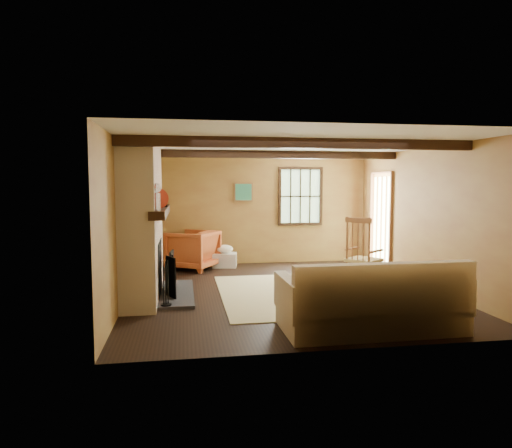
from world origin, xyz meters
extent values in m
plane|color=black|center=(0.00, 0.00, 0.00)|extent=(5.50, 5.50, 0.00)
cube|color=#A38039|center=(0.00, 2.75, 1.20)|extent=(5.00, 0.02, 2.40)
cube|color=#A38039|center=(0.00, -2.75, 1.20)|extent=(5.00, 0.02, 2.40)
cube|color=#A38039|center=(-2.50, 0.00, 1.20)|extent=(0.02, 5.50, 2.40)
cube|color=#A38039|center=(2.50, 0.00, 1.20)|extent=(0.02, 5.50, 2.40)
cube|color=silver|center=(0.00, 0.00, 2.40)|extent=(5.00, 5.50, 0.02)
cube|color=black|center=(0.00, -1.20, 2.33)|extent=(5.00, 0.12, 0.14)
cube|color=black|center=(0.00, 1.20, 2.33)|extent=(5.00, 0.12, 0.14)
cube|color=black|center=(1.00, 2.72, 1.50)|extent=(1.02, 0.06, 1.32)
cube|color=#B7E4AE|center=(1.00, 2.75, 1.50)|extent=(0.90, 0.01, 1.20)
cube|color=black|center=(1.00, 2.73, 1.50)|extent=(0.90, 0.03, 0.02)
cube|color=brown|center=(2.47, 1.70, 1.00)|extent=(0.06, 1.00, 2.06)
cube|color=#B7E4AE|center=(2.50, 1.70, 1.00)|extent=(0.01, 0.80, 1.85)
cube|color=brown|center=(-0.30, 2.72, 1.60)|extent=(0.42, 0.03, 0.42)
cube|color=#297D77|center=(-0.30, 2.71, 1.60)|extent=(0.36, 0.01, 0.36)
cube|color=#9A563B|center=(-2.25, 0.00, 1.20)|extent=(0.50, 2.20, 2.40)
cube|color=black|center=(-2.18, 0.00, 0.45)|extent=(0.38, 1.00, 0.85)
cube|color=#38383D|center=(-1.75, 0.00, 0.03)|extent=(0.55, 1.80, 0.05)
cube|color=black|center=(-1.97, 0.00, 1.35)|extent=(0.22, 2.30, 0.12)
cube|color=black|center=(-1.82, -0.34, 0.36)|extent=(0.16, 0.29, 0.63)
cube|color=black|center=(-1.82, -0.01, 0.36)|extent=(0.07, 0.31, 0.63)
cube|color=black|center=(-1.82, 0.31, 0.36)|extent=(0.07, 0.31, 0.63)
cylinder|color=black|center=(-1.88, -0.80, 0.06)|extent=(0.16, 0.16, 0.02)
cylinder|color=black|center=(-1.91, -0.83, 0.37)|extent=(0.01, 0.01, 0.64)
cylinder|color=black|center=(-1.88, -0.80, 0.37)|extent=(0.01, 0.01, 0.64)
cylinder|color=black|center=(-1.85, -0.77, 0.37)|extent=(0.01, 0.01, 0.64)
cylinder|color=white|center=(-1.98, -0.91, 1.53)|extent=(0.11, 0.11, 0.24)
sphere|color=white|center=(-1.98, -0.91, 1.72)|extent=(0.13, 0.13, 0.13)
cylinder|color=#AC2713|center=(-1.98, -0.41, 1.56)|extent=(0.30, 0.11, 0.30)
cube|color=black|center=(-1.98, 0.14, 1.47)|extent=(0.22, 0.16, 0.11)
cylinder|color=black|center=(-1.98, 0.38, 1.46)|extent=(0.09, 0.09, 0.11)
cylinder|color=black|center=(-1.98, 0.61, 1.45)|extent=(0.06, 0.06, 0.07)
cube|color=beige|center=(0.20, -0.20, 0.00)|extent=(2.50, 3.00, 0.01)
cube|color=tan|center=(1.45, 0.08, 0.47)|extent=(0.69, 0.69, 0.05)
cube|color=brown|center=(1.28, -0.05, 1.17)|extent=(0.34, 0.41, 0.08)
cylinder|color=brown|center=(1.74, 0.05, 0.24)|extent=(0.04, 0.04, 0.46)
cylinder|color=brown|center=(1.48, 0.38, 0.24)|extent=(0.04, 0.04, 0.46)
cylinder|color=brown|center=(1.41, -0.21, 0.24)|extent=(0.04, 0.04, 0.46)
cylinder|color=brown|center=(1.15, 0.12, 0.24)|extent=(0.04, 0.04, 0.46)
cylinder|color=brown|center=(1.41, -0.21, 0.83)|extent=(0.04, 0.04, 0.78)
cylinder|color=brown|center=(1.15, 0.12, 0.83)|extent=(0.04, 0.04, 0.78)
cylinder|color=brown|center=(1.35, -0.13, 0.81)|extent=(0.02, 0.02, 0.65)
cylinder|color=brown|center=(1.28, -0.05, 0.81)|extent=(0.02, 0.02, 0.65)
cylinder|color=brown|center=(1.22, 0.04, 0.81)|extent=(0.02, 0.02, 0.65)
cube|color=brown|center=(1.59, -0.10, 0.65)|extent=(0.37, 0.30, 0.03)
cube|color=brown|center=(1.30, 0.26, 0.65)|extent=(0.37, 0.30, 0.03)
cube|color=brown|center=(1.58, -0.08, 0.02)|extent=(0.72, 0.58, 0.03)
cube|color=brown|center=(1.32, 0.25, 0.02)|extent=(0.72, 0.58, 0.03)
cube|color=white|center=(0.62, -2.12, 0.24)|extent=(2.16, 1.00, 0.47)
cube|color=white|center=(0.63, -2.53, 0.59)|extent=(2.15, 0.19, 0.59)
cube|color=white|center=(-0.40, -2.13, 0.45)|extent=(0.16, 0.97, 0.43)
cube|color=white|center=(1.65, -2.10, 0.45)|extent=(0.16, 0.97, 0.43)
ellipsoid|color=white|center=(1.16, -2.00, 0.59)|extent=(0.39, 0.14, 0.39)
cylinder|color=brown|center=(-2.08, 2.60, 0.06)|extent=(0.42, 0.12, 0.12)
cylinder|color=brown|center=(-1.95, 2.60, 0.06)|extent=(0.42, 0.12, 0.12)
cylinder|color=brown|center=(-1.81, 2.60, 0.06)|extent=(0.42, 0.12, 0.12)
cylinder|color=brown|center=(-2.08, 2.60, 0.19)|extent=(0.42, 0.12, 0.12)
cylinder|color=brown|center=(-1.95, 2.60, 0.19)|extent=(0.42, 0.12, 0.12)
cylinder|color=brown|center=(-1.81, 2.60, 0.19)|extent=(0.42, 0.12, 0.12)
cube|color=white|center=(-0.76, 2.36, 0.15)|extent=(0.56, 0.46, 0.30)
ellipsoid|color=white|center=(-0.76, 2.36, 0.39)|extent=(0.42, 0.37, 0.18)
imported|color=#BF6026|center=(-1.44, 2.18, 0.41)|extent=(1.23, 1.22, 0.82)
camera|label=1|loc=(-1.61, -7.30, 1.77)|focal=32.00mm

